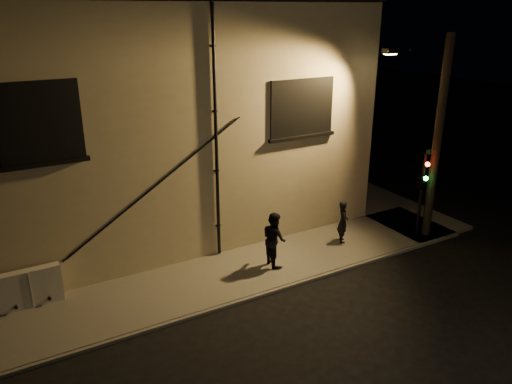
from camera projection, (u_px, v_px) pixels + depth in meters
ground at (309, 280)px, 16.14m from camera, size 90.00×90.00×0.00m
sidewalk at (271, 223)px, 20.26m from camera, size 21.00×16.00×0.12m
building at (126, 108)px, 20.54m from camera, size 16.20×12.23×8.80m
utility_cabinet at (30, 288)px, 14.40m from camera, size 1.75×0.29×1.15m
pedestrian_a at (343, 222)px, 18.31m from camera, size 0.61×0.69×1.59m
pedestrian_b at (274, 239)px, 16.62m from camera, size 0.76×0.95×1.87m
traffic_signal at (421, 180)px, 18.25m from camera, size 1.22×1.95×3.33m
streetlamp_pole at (435, 136)px, 17.88m from camera, size 2.03×1.40×7.54m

